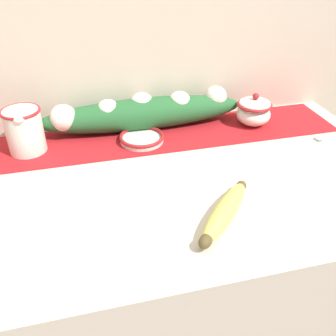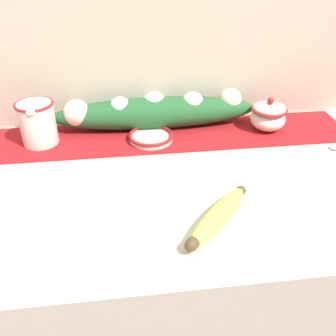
% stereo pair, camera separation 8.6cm
% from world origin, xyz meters
% --- Properties ---
extents(countertop, '(1.24, 0.67, 0.92)m').
position_xyz_m(countertop, '(0.00, 0.00, 0.46)').
color(countertop, beige).
rests_on(countertop, ground_plane).
extents(back_wall, '(2.04, 0.04, 2.40)m').
position_xyz_m(back_wall, '(0.00, 0.35, 1.20)').
color(back_wall, beige).
rests_on(back_wall, ground_plane).
extents(table_runner, '(1.14, 0.21, 0.00)m').
position_xyz_m(table_runner, '(0.00, 0.22, 0.92)').
color(table_runner, '#A8191E').
rests_on(table_runner, countertop).
extents(cream_pitcher, '(0.10, 0.12, 0.12)m').
position_xyz_m(cream_pitcher, '(-0.33, 0.22, 0.99)').
color(cream_pitcher, white).
rests_on(cream_pitcher, countertop).
extents(sugar_bowl, '(0.11, 0.11, 0.10)m').
position_xyz_m(sugar_bowl, '(0.33, 0.22, 0.97)').
color(sugar_bowl, white).
rests_on(sugar_bowl, countertop).
extents(small_dish, '(0.13, 0.13, 0.02)m').
position_xyz_m(small_dish, '(-0.02, 0.20, 0.93)').
color(small_dish, white).
rests_on(small_dish, countertop).
extents(banana, '(0.18, 0.19, 0.04)m').
position_xyz_m(banana, '(0.09, -0.17, 0.94)').
color(banana, '#CCD156').
rests_on(banana, countertop).
extents(spoon, '(0.19, 0.07, 0.01)m').
position_xyz_m(spoon, '(0.46, 0.08, 0.93)').
color(spoon, '#B7B7BC').
rests_on(spoon, countertop).
extents(poinsettia_garland, '(0.61, 0.10, 0.11)m').
position_xyz_m(poinsettia_garland, '(-0.00, 0.28, 0.98)').
color(poinsettia_garland, '#235B2D').
rests_on(poinsettia_garland, countertop).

